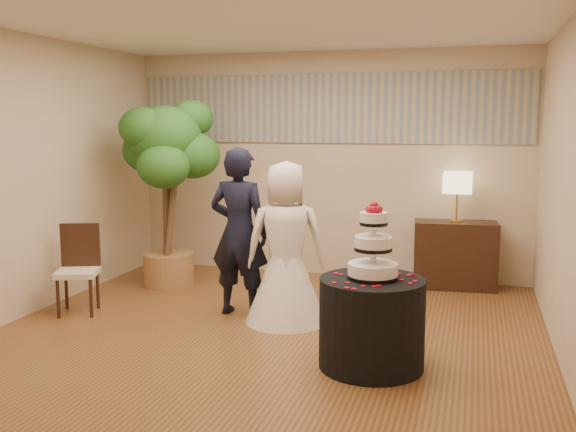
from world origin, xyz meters
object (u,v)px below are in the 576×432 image
(side_chair, at_px, (77,270))
(groom, at_px, (239,232))
(ficus_tree, at_px, (167,192))
(console, at_px, (455,255))
(wedding_cake, at_px, (373,240))
(table_lamp, at_px, (457,197))
(bride, at_px, (286,242))
(cake_table, at_px, (372,323))

(side_chair, bearing_deg, groom, -6.00)
(groom, bearing_deg, ficus_tree, -31.86)
(console, relative_size, ficus_tree, 0.42)
(wedding_cake, relative_size, ficus_tree, 0.27)
(wedding_cake, bearing_deg, table_lamp, 78.61)
(console, height_order, table_lamp, table_lamp)
(bride, xyz_separation_m, cake_table, (0.98, -0.94, -0.43))
(groom, distance_m, bride, 0.53)
(cake_table, xyz_separation_m, side_chair, (-3.09, 0.61, 0.09))
(side_chair, bearing_deg, wedding_cake, -32.21)
(groom, bearing_deg, wedding_cake, 148.91)
(table_lamp, bearing_deg, console, 0.00)
(wedding_cake, xyz_separation_m, side_chair, (-3.09, 0.61, -0.57))
(console, bearing_deg, ficus_tree, -171.48)
(bride, bearing_deg, wedding_cake, 119.09)
(cake_table, bearing_deg, console, 78.61)
(cake_table, distance_m, table_lamp, 2.88)
(groom, xyz_separation_m, ficus_tree, (-1.24, 0.88, 0.27))
(groom, relative_size, bride, 1.08)
(wedding_cake, distance_m, side_chair, 3.20)
(cake_table, height_order, ficus_tree, ficus_tree)
(groom, xyz_separation_m, console, (2.05, 1.70, -0.46))
(groom, height_order, table_lamp, groom)
(bride, xyz_separation_m, side_chair, (-2.11, -0.33, -0.33))
(groom, relative_size, ficus_tree, 0.76)
(ficus_tree, xyz_separation_m, side_chair, (-0.35, -1.31, -0.67))
(wedding_cake, distance_m, table_lamp, 2.79)
(groom, relative_size, cake_table, 2.04)
(bride, height_order, side_chair, bride)
(side_chair, bearing_deg, table_lamp, 9.17)
(cake_table, relative_size, ficus_tree, 0.37)
(cake_table, bearing_deg, side_chair, 168.91)
(cake_table, height_order, wedding_cake, wedding_cake)
(groom, height_order, console, groom)
(side_chair, bearing_deg, bride, -12.17)
(wedding_cake, height_order, side_chair, wedding_cake)
(cake_table, bearing_deg, bride, 136.38)
(table_lamp, relative_size, ficus_tree, 0.26)
(ficus_tree, height_order, side_chair, ficus_tree)
(wedding_cake, distance_m, ficus_tree, 3.34)
(bride, height_order, cake_table, bride)
(bride, xyz_separation_m, console, (1.53, 1.80, -0.39))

